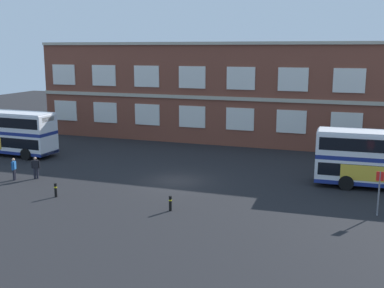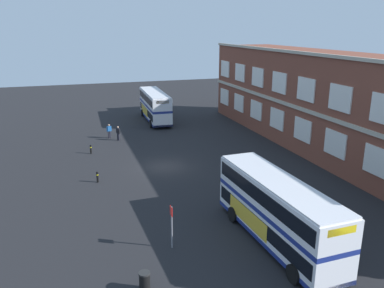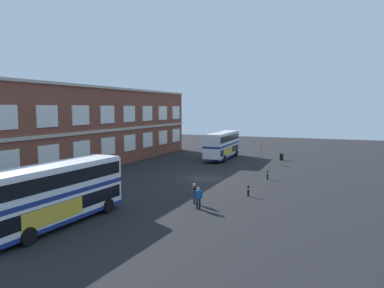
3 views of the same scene
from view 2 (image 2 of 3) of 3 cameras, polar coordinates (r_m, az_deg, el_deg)
The scene contains 10 objects.
ground_plane at distance 38.11m, azimuth -1.10°, elevation -2.93°, with size 120.00×120.00×0.00m, color black.
brick_terminal_building at distance 42.82m, azimuth 20.50°, elevation 5.26°, with size 45.77×8.19×10.46m.
double_decker_near at distance 55.61m, azimuth -5.40°, elevation 5.57°, with size 11.09×3.19×4.07m.
double_decker_middle at distance 24.60m, azimuth 12.21°, elevation -9.34°, with size 11.09×3.16×4.07m.
waiting_passenger at distance 47.72m, azimuth -11.91°, elevation 1.93°, with size 0.36×0.63×1.70m.
second_passenger at distance 46.56m, azimuth -10.66°, elevation 1.64°, with size 0.60×0.41×1.70m.
bus_stand_flag at distance 23.72m, azimuth -2.97°, elevation -11.38°, with size 0.44×0.10×2.70m.
station_litter_bin at distance 21.03m, azimuth -6.88°, elevation -19.14°, with size 0.60×0.60×1.03m.
safety_bollard_west at distance 34.56m, azimuth -13.53°, elevation -4.65°, with size 0.19×0.19×0.95m.
safety_bollard_east at distance 42.41m, azimuth -14.44°, elevation -0.72°, with size 0.19×0.19×0.95m.
Camera 2 is at (34.35, -8.42, 12.78)m, focal length 36.82 mm.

